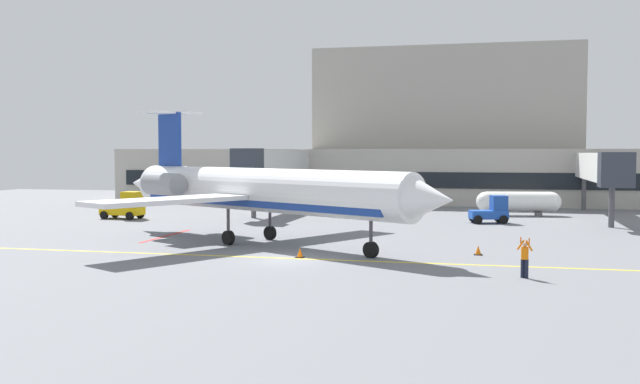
% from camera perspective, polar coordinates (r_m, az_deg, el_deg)
% --- Properties ---
extents(ground, '(120.00, 120.00, 0.11)m').
position_cam_1_polar(ground, '(39.44, -2.59, -5.44)').
color(ground, slate).
extents(terminal_building, '(76.39, 15.78, 17.94)m').
position_cam_1_polar(terminal_building, '(86.01, 9.88, 3.43)').
color(terminal_building, '#ADA89E').
rests_on(terminal_building, ground).
extents(jet_bridge_west, '(2.40, 19.88, 6.12)m').
position_cam_1_polar(jet_bridge_west, '(69.82, -3.59, 2.31)').
color(jet_bridge_west, silver).
rests_on(jet_bridge_west, ground).
extents(jet_bridge_east, '(2.40, 21.09, 5.82)m').
position_cam_1_polar(jet_bridge_east, '(66.86, 21.16, 1.81)').
color(jet_bridge_east, silver).
rests_on(jet_bridge_east, ground).
extents(regional_jet, '(26.37, 21.09, 8.76)m').
position_cam_1_polar(regional_jet, '(46.27, -5.05, 0.14)').
color(regional_jet, white).
rests_on(regional_jet, ground).
extents(baggage_tug, '(3.78, 2.18, 2.38)m').
position_cam_1_polar(baggage_tug, '(64.86, -15.06, -1.13)').
color(baggage_tug, '#E5B20C').
rests_on(baggage_tug, ground).
extents(pushback_tractor, '(3.28, 2.44, 2.25)m').
position_cam_1_polar(pushback_tractor, '(60.68, 13.42, -1.46)').
color(pushback_tractor, '#1E4CB2').
rests_on(pushback_tractor, ground).
extents(fuel_tank, '(7.57, 2.72, 2.19)m').
position_cam_1_polar(fuel_tank, '(68.22, 15.40, -0.76)').
color(fuel_tank, white).
rests_on(fuel_tank, ground).
extents(marshaller, '(0.74, 0.53, 1.89)m').
position_cam_1_polar(marshaller, '(35.02, 15.86, -5.00)').
color(marshaller, '#191E33').
rests_on(marshaller, ground).
extents(safety_cone_alpha, '(0.47, 0.47, 0.55)m').
position_cam_1_polar(safety_cone_alpha, '(40.16, -1.59, -4.85)').
color(safety_cone_alpha, orange).
rests_on(safety_cone_alpha, ground).
extents(safety_cone_bravo, '(0.47, 0.47, 0.55)m').
position_cam_1_polar(safety_cone_bravo, '(42.12, 12.38, -4.54)').
color(safety_cone_bravo, orange).
rests_on(safety_cone_bravo, ground).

